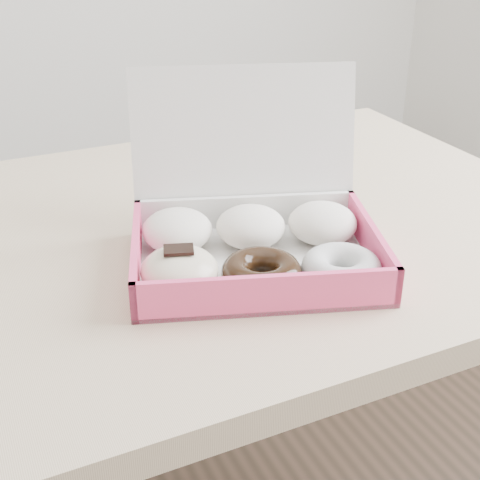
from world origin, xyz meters
name	(u,v)px	position (x,y,z in m)	size (l,w,h in m)	color
table	(187,272)	(0.00, 0.00, 0.67)	(1.20, 0.80, 0.75)	tan
donut_box	(252,236)	(0.04, -0.13, 0.79)	(0.39, 0.37, 0.23)	white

